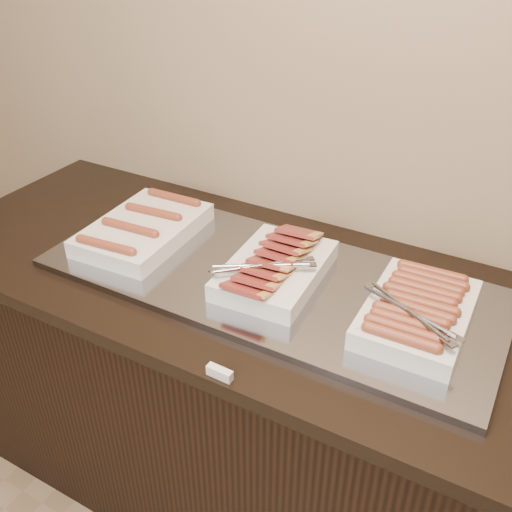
% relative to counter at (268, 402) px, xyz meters
% --- Properties ---
extents(counter, '(2.06, 0.76, 0.90)m').
position_rel_counter_xyz_m(counter, '(0.00, 0.00, 0.00)').
color(counter, black).
rests_on(counter, ground).
extents(warming_tray, '(1.20, 0.50, 0.02)m').
position_rel_counter_xyz_m(warming_tray, '(-0.01, 0.00, 0.46)').
color(warming_tray, gray).
rests_on(warming_tray, counter).
extents(dish_left, '(0.27, 0.39, 0.07)m').
position_rel_counter_xyz_m(dish_left, '(-0.42, -0.00, 0.50)').
color(dish_left, silver).
rests_on(dish_left, warming_tray).
extents(dish_center, '(0.26, 0.36, 0.09)m').
position_rel_counter_xyz_m(dish_center, '(0.02, -0.00, 0.50)').
color(dish_center, silver).
rests_on(dish_center, warming_tray).
extents(dish_right, '(0.27, 0.34, 0.08)m').
position_rel_counter_xyz_m(dish_right, '(0.39, -0.00, 0.50)').
color(dish_right, silver).
rests_on(dish_right, warming_tray).
extents(label_holder, '(0.06, 0.02, 0.02)m').
position_rel_counter_xyz_m(label_holder, '(0.07, -0.36, 0.46)').
color(label_holder, silver).
rests_on(label_holder, counter).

